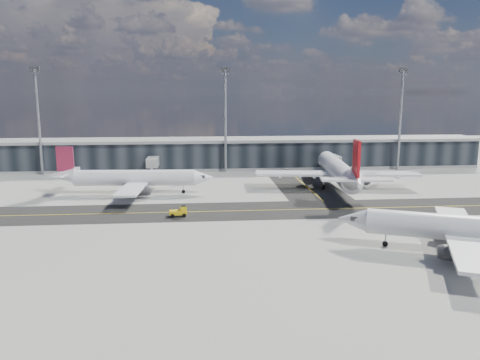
{
  "coord_description": "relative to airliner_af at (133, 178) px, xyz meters",
  "views": [
    {
      "loc": [
        -7.29,
        -81.67,
        22.09
      ],
      "look_at": [
        0.62,
        9.01,
        5.0
      ],
      "focal_mm": 35.0,
      "sensor_mm": 36.0,
      "label": 1
    }
  ],
  "objects": [
    {
      "name": "ground",
      "position": [
        22.13,
        -21.41,
        -3.48
      ],
      "size": [
        300.0,
        300.0,
        0.0
      ],
      "primitive_type": "plane",
      "color": "gray",
      "rests_on": "ground"
    },
    {
      "name": "taxiway_lanes",
      "position": [
        26.04,
        -10.67,
        -3.47
      ],
      "size": [
        180.0,
        63.0,
        0.03
      ],
      "color": "black",
      "rests_on": "ground"
    },
    {
      "name": "terminal_concourse",
      "position": [
        22.17,
        33.52,
        0.61
      ],
      "size": [
        152.0,
        19.8,
        8.8
      ],
      "color": "black",
      "rests_on": "ground"
    },
    {
      "name": "floodlight_masts",
      "position": [
        22.13,
        26.59,
        12.13
      ],
      "size": [
        102.5,
        0.7,
        28.9
      ],
      "color": "gray",
      "rests_on": "ground"
    },
    {
      "name": "airliner_af",
      "position": [
        0.0,
        0.0,
        0.0
      ],
      "size": [
        35.58,
        30.34,
        10.54
      ],
      "rotation": [
        0.0,
        0.0,
        -1.64
      ],
      "color": "white",
      "rests_on": "ground"
    },
    {
      "name": "airliner_redtail",
      "position": [
        46.59,
        0.69,
        0.9
      ],
      "size": [
        38.28,
        44.8,
        13.26
      ],
      "rotation": [
        0.0,
        0.0,
        -0.11
      ],
      "color": "white",
      "rests_on": "ground"
    },
    {
      "name": "airliner_near",
      "position": [
        52.15,
        -44.47,
        0.1
      ],
      "size": [
        35.04,
        30.29,
        10.84
      ],
      "rotation": [
        0.0,
        0.0,
        1.17
      ],
      "color": "silver",
      "rests_on": "ground"
    },
    {
      "name": "baggage_tug",
      "position": [
        11.13,
        -20.62,
        -2.5
      ],
      "size": [
        3.2,
        1.76,
        1.96
      ],
      "rotation": [
        0.0,
        0.0,
        -1.52
      ],
      "color": "gold",
      "rests_on": "ground"
    },
    {
      "name": "service_van",
      "position": [
        38.3,
        22.59,
        -2.79
      ],
      "size": [
        2.88,
        5.2,
        1.38
      ],
      "primitive_type": "imported",
      "rotation": [
        0.0,
        0.0,
        0.13
      ],
      "color": "white",
      "rests_on": "ground"
    }
  ]
}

